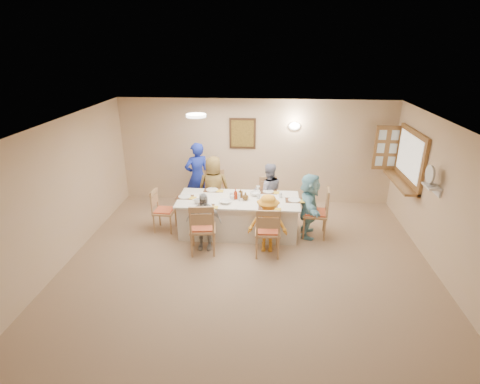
# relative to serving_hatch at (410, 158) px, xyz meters

# --- Properties ---
(ground) EXTENTS (7.00, 7.00, 0.00)m
(ground) POSITION_rel_serving_hatch_xyz_m (-3.21, -2.40, -1.50)
(ground) COLOR #A27D5F
(room_walls) EXTENTS (7.00, 7.00, 7.00)m
(room_walls) POSITION_rel_serving_hatch_xyz_m (-3.21, -2.40, 0.01)
(room_walls) COLOR #D6B687
(room_walls) RESTS_ON ground
(wall_picture) EXTENTS (0.62, 0.05, 0.72)m
(wall_picture) POSITION_rel_serving_hatch_xyz_m (-3.51, 1.06, 0.20)
(wall_picture) COLOR #402A16
(wall_picture) RESTS_ON room_walls
(wall_sconce) EXTENTS (0.26, 0.09, 0.18)m
(wall_sconce) POSITION_rel_serving_hatch_xyz_m (-2.31, 1.04, 0.40)
(wall_sconce) COLOR white
(wall_sconce) RESTS_ON room_walls
(ceiling_light) EXTENTS (0.36, 0.36, 0.05)m
(ceiling_light) POSITION_rel_serving_hatch_xyz_m (-4.21, -0.90, 0.97)
(ceiling_light) COLOR white
(ceiling_light) RESTS_ON room_walls
(serving_hatch) EXTENTS (0.06, 1.50, 1.15)m
(serving_hatch) POSITION_rel_serving_hatch_xyz_m (0.00, 0.00, 0.00)
(serving_hatch) COLOR olive
(serving_hatch) RESTS_ON room_walls
(hatch_sill) EXTENTS (0.30, 1.50, 0.05)m
(hatch_sill) POSITION_rel_serving_hatch_xyz_m (-0.12, 0.00, -0.53)
(hatch_sill) COLOR olive
(hatch_sill) RESTS_ON room_walls
(shutter_door) EXTENTS (0.55, 0.04, 1.00)m
(shutter_door) POSITION_rel_serving_hatch_xyz_m (-0.26, 0.76, 0.00)
(shutter_door) COLOR olive
(shutter_door) RESTS_ON room_walls
(fan_shelf) EXTENTS (0.22, 0.36, 0.03)m
(fan_shelf) POSITION_rel_serving_hatch_xyz_m (-0.08, -1.35, -0.10)
(fan_shelf) COLOR white
(fan_shelf) RESTS_ON room_walls
(desk_fan) EXTENTS (0.30, 0.30, 0.28)m
(desk_fan) POSITION_rel_serving_hatch_xyz_m (-0.11, -1.35, 0.05)
(desk_fan) COLOR #A5A5A8
(desk_fan) RESTS_ON fan_shelf
(dining_table) EXTENTS (2.44, 1.03, 0.76)m
(dining_table) POSITION_rel_serving_hatch_xyz_m (-3.47, -0.65, -1.12)
(dining_table) COLOR white
(dining_table) RESTS_ON ground
(chair_back_left) EXTENTS (0.56, 0.56, 1.03)m
(chair_back_left) POSITION_rel_serving_hatch_xyz_m (-4.07, 0.15, -0.99)
(chair_back_left) COLOR tan
(chair_back_left) RESTS_ON ground
(chair_back_right) EXTENTS (0.46, 0.46, 0.90)m
(chair_back_right) POSITION_rel_serving_hatch_xyz_m (-2.87, 0.15, -1.05)
(chair_back_right) COLOR tan
(chair_back_right) RESTS_ON ground
(chair_front_left) EXTENTS (0.55, 0.55, 1.03)m
(chair_front_left) POSITION_rel_serving_hatch_xyz_m (-4.07, -1.45, -0.99)
(chair_front_left) COLOR tan
(chair_front_left) RESTS_ON ground
(chair_front_right) EXTENTS (0.50, 0.50, 0.99)m
(chair_front_right) POSITION_rel_serving_hatch_xyz_m (-2.87, -1.45, -1.00)
(chair_front_right) COLOR tan
(chair_front_right) RESTS_ON ground
(chair_left_end) EXTENTS (0.45, 0.45, 0.90)m
(chair_left_end) POSITION_rel_serving_hatch_xyz_m (-5.02, -0.65, -1.05)
(chair_left_end) COLOR tan
(chair_left_end) RESTS_ON ground
(chair_right_end) EXTENTS (0.54, 0.54, 1.03)m
(chair_right_end) POSITION_rel_serving_hatch_xyz_m (-1.92, -0.65, -0.98)
(chair_right_end) COLOR tan
(chair_right_end) RESTS_ON ground
(diner_back_left) EXTENTS (0.77, 0.57, 1.43)m
(diner_back_left) POSITION_rel_serving_hatch_xyz_m (-4.07, 0.03, -0.79)
(diner_back_left) COLOR brown
(diner_back_left) RESTS_ON ground
(diner_back_right) EXTENTS (0.82, 0.74, 1.30)m
(diner_back_right) POSITION_rel_serving_hatch_xyz_m (-2.87, 0.03, -0.85)
(diner_back_right) COLOR gray
(diner_back_right) RESTS_ON ground
(diner_front_left) EXTENTS (0.68, 0.30, 1.14)m
(diner_front_left) POSITION_rel_serving_hatch_xyz_m (-4.07, -1.33, -0.93)
(diner_front_left) COLOR #A5A5A5
(diner_front_left) RESTS_ON ground
(diner_front_right) EXTENTS (0.76, 0.46, 1.14)m
(diner_front_right) POSITION_rel_serving_hatch_xyz_m (-2.87, -1.33, -0.93)
(diner_front_right) COLOR orange
(diner_front_right) RESTS_ON ground
(diner_right_end) EXTENTS (1.30, 0.58, 1.33)m
(diner_right_end) POSITION_rel_serving_hatch_xyz_m (-2.05, -0.65, -0.83)
(diner_right_end) COLOR #86CADA
(diner_right_end) RESTS_ON ground
(caregiver) EXTENTS (0.92, 0.89, 1.61)m
(caregiver) POSITION_rel_serving_hatch_xyz_m (-4.52, 0.50, -0.70)
(caregiver) COLOR #1A2DAC
(caregiver) RESTS_ON ground
(placemat_fl) EXTENTS (0.33, 0.24, 0.01)m
(placemat_fl) POSITION_rel_serving_hatch_xyz_m (-4.07, -1.07, -0.74)
(placemat_fl) COLOR #472B19
(placemat_fl) RESTS_ON dining_table
(plate_fl) EXTENTS (0.25, 0.25, 0.02)m
(plate_fl) POSITION_rel_serving_hatch_xyz_m (-4.07, -1.07, -0.73)
(plate_fl) COLOR white
(plate_fl) RESTS_ON dining_table
(napkin_fl) EXTENTS (0.13, 0.13, 0.01)m
(napkin_fl) POSITION_rel_serving_hatch_xyz_m (-3.89, -1.12, -0.73)
(napkin_fl) COLOR gold
(napkin_fl) RESTS_ON dining_table
(placemat_fr) EXTENTS (0.37, 0.28, 0.01)m
(placemat_fr) POSITION_rel_serving_hatch_xyz_m (-2.87, -1.07, -0.74)
(placemat_fr) COLOR #472B19
(placemat_fr) RESTS_ON dining_table
(plate_fr) EXTENTS (0.25, 0.25, 0.02)m
(plate_fr) POSITION_rel_serving_hatch_xyz_m (-2.87, -1.07, -0.73)
(plate_fr) COLOR white
(plate_fr) RESTS_ON dining_table
(napkin_fr) EXTENTS (0.13, 0.13, 0.01)m
(napkin_fr) POSITION_rel_serving_hatch_xyz_m (-2.69, -1.12, -0.73)
(napkin_fr) COLOR gold
(napkin_fr) RESTS_ON dining_table
(placemat_bl) EXTENTS (0.34, 0.26, 0.01)m
(placemat_bl) POSITION_rel_serving_hatch_xyz_m (-4.07, -0.23, -0.74)
(placemat_bl) COLOR #472B19
(placemat_bl) RESTS_ON dining_table
(plate_bl) EXTENTS (0.25, 0.25, 0.02)m
(plate_bl) POSITION_rel_serving_hatch_xyz_m (-4.07, -0.23, -0.73)
(plate_bl) COLOR white
(plate_bl) RESTS_ON dining_table
(napkin_bl) EXTENTS (0.14, 0.14, 0.01)m
(napkin_bl) POSITION_rel_serving_hatch_xyz_m (-3.89, -0.28, -0.73)
(napkin_bl) COLOR gold
(napkin_bl) RESTS_ON dining_table
(placemat_br) EXTENTS (0.36, 0.27, 0.01)m
(placemat_br) POSITION_rel_serving_hatch_xyz_m (-2.87, -0.23, -0.74)
(placemat_br) COLOR #472B19
(placemat_br) RESTS_ON dining_table
(plate_br) EXTENTS (0.23, 0.23, 0.01)m
(plate_br) POSITION_rel_serving_hatch_xyz_m (-2.87, -0.23, -0.73)
(plate_br) COLOR white
(plate_br) RESTS_ON dining_table
(napkin_br) EXTENTS (0.13, 0.13, 0.01)m
(napkin_br) POSITION_rel_serving_hatch_xyz_m (-2.69, -0.28, -0.73)
(napkin_br) COLOR gold
(napkin_br) RESTS_ON dining_table
(placemat_le) EXTENTS (0.34, 0.26, 0.01)m
(placemat_le) POSITION_rel_serving_hatch_xyz_m (-4.57, -0.65, -0.74)
(placemat_le) COLOR #472B19
(placemat_le) RESTS_ON dining_table
(plate_le) EXTENTS (0.25, 0.25, 0.02)m
(plate_le) POSITION_rel_serving_hatch_xyz_m (-4.57, -0.65, -0.73)
(plate_le) COLOR white
(plate_le) RESTS_ON dining_table
(napkin_le) EXTENTS (0.13, 0.13, 0.01)m
(napkin_le) POSITION_rel_serving_hatch_xyz_m (-4.39, -0.70, -0.73)
(napkin_le) COLOR gold
(napkin_le) RESTS_ON dining_table
(placemat_re) EXTENTS (0.36, 0.27, 0.01)m
(placemat_re) POSITION_rel_serving_hatch_xyz_m (-2.35, -0.65, -0.74)
(placemat_re) COLOR #472B19
(placemat_re) RESTS_ON dining_table
(plate_re) EXTENTS (0.25, 0.25, 0.02)m
(plate_re) POSITION_rel_serving_hatch_xyz_m (-2.35, -0.65, -0.73)
(plate_re) COLOR white
(plate_re) RESTS_ON dining_table
(napkin_re) EXTENTS (0.14, 0.14, 0.01)m
(napkin_re) POSITION_rel_serving_hatch_xyz_m (-2.17, -0.70, -0.73)
(napkin_re) COLOR gold
(napkin_re) RESTS_ON dining_table
(teacup_a) EXTENTS (0.17, 0.17, 0.10)m
(teacup_a) POSITION_rel_serving_hatch_xyz_m (-4.25, -0.95, -0.69)
(teacup_a) COLOR white
(teacup_a) RESTS_ON dining_table
(teacup_b) EXTENTS (0.11, 0.11, 0.08)m
(teacup_b) POSITION_rel_serving_hatch_xyz_m (-3.09, -0.11, -0.70)
(teacup_b) COLOR white
(teacup_b) RESTS_ON dining_table
(bowl_a) EXTENTS (0.38, 0.38, 0.06)m
(bowl_a) POSITION_rel_serving_hatch_xyz_m (-3.70, -0.88, -0.71)
(bowl_a) COLOR white
(bowl_a) RESTS_ON dining_table
(bowl_b) EXTENTS (0.33, 0.33, 0.07)m
(bowl_b) POSITION_rel_serving_hatch_xyz_m (-3.14, -0.44, -0.71)
(bowl_b) COLOR white
(bowl_b) RESTS_ON dining_table
(condiment_ketchup) EXTENTS (0.14, 0.14, 0.22)m
(condiment_ketchup) POSITION_rel_serving_hatch_xyz_m (-3.53, -0.67, -0.63)
(condiment_ketchup) COLOR #A32A0E
(condiment_ketchup) RESTS_ON dining_table
(condiment_brown) EXTENTS (0.09, 0.09, 0.19)m
(condiment_brown) POSITION_rel_serving_hatch_xyz_m (-3.43, -0.57, -0.65)
(condiment_brown) COLOR #563A17
(condiment_brown) RESTS_ON dining_table
(condiment_malt) EXTENTS (0.19, 0.19, 0.16)m
(condiment_malt) POSITION_rel_serving_hatch_xyz_m (-3.32, -0.70, -0.66)
(condiment_malt) COLOR #563A17
(condiment_malt) RESTS_ON dining_table
(drinking_glass) EXTENTS (0.07, 0.07, 0.10)m
(drinking_glass) POSITION_rel_serving_hatch_xyz_m (-3.62, -0.60, -0.68)
(drinking_glass) COLOR silver
(drinking_glass) RESTS_ON dining_table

